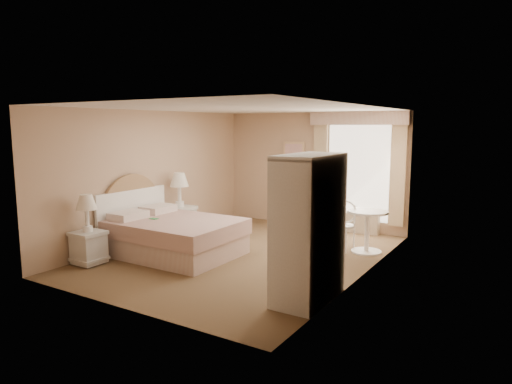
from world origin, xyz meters
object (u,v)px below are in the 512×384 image
Objects in this scene: nightstand_near at (88,239)px; nightstand_far at (180,213)px; bed at (171,234)px; cafe_chair at (343,222)px; round_table at (367,225)px; armoire at (309,241)px.

nightstand_near is 0.88× the size of nightstand_far.
nightstand_near is (-0.72, -1.15, 0.07)m from bed.
nightstand_near is 1.27× the size of cafe_chair.
nightstand_far is 3.68m from round_table.
cafe_chair reaches higher than round_table.
nightstand_near is at bearing -139.90° from round_table.
bed is at bearing 57.98° from nightstand_near.
round_table is at bearing 12.70° from nightstand_far.
nightstand_near is 2.21m from nightstand_far.
cafe_chair is 2.57m from armoire.
armoire is (0.06, -2.53, 0.27)m from round_table.
armoire is at bearing -73.81° from cafe_chair.
nightstand_near is 1.49× the size of round_table.
bed is at bearing -137.74° from cafe_chair.
nightstand_near is at bearing -90.00° from nightstand_far.
cafe_chair is 0.47× the size of armoire.
bed is 3.43m from round_table.
nightstand_far reaches higher than round_table.
armoire reaches higher than round_table.
bed is 1.14× the size of armoire.
armoire is at bearing -12.69° from bed.
cafe_chair is at bearing 37.21° from bed.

